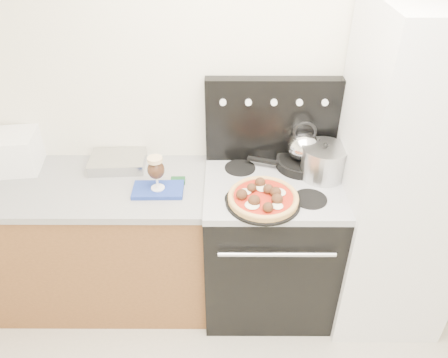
{
  "coord_description": "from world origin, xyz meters",
  "views": [
    {
      "loc": [
        -0.19,
        -0.81,
        2.31
      ],
      "look_at": [
        -0.19,
        1.05,
        1.03
      ],
      "focal_mm": 35.0,
      "sensor_mm": 36.0,
      "label": 1
    }
  ],
  "objects_px": {
    "oven_mitt": "(158,190)",
    "pizza": "(263,196)",
    "stove_body": "(268,247)",
    "beer_glass": "(156,173)",
    "tea_kettle": "(303,144)",
    "fridge": "(402,181)",
    "pizza_pan": "(263,201)",
    "base_cabinet": "(91,245)",
    "skillet": "(301,163)",
    "stock_pot": "(323,163)",
    "toaster_oven": "(7,152)"
  },
  "relations": [
    {
      "from": "pizza_pan",
      "to": "tea_kettle",
      "type": "xyz_separation_m",
      "value": [
        0.25,
        0.34,
        0.15
      ]
    },
    {
      "from": "base_cabinet",
      "to": "skillet",
      "type": "xyz_separation_m",
      "value": [
        1.28,
        0.14,
        0.52
      ]
    },
    {
      "from": "base_cabinet",
      "to": "stove_body",
      "type": "distance_m",
      "value": 1.11
    },
    {
      "from": "beer_glass",
      "to": "pizza_pan",
      "type": "relative_size",
      "value": 0.51
    },
    {
      "from": "stove_body",
      "to": "pizza",
      "type": "relative_size",
      "value": 2.41
    },
    {
      "from": "stock_pot",
      "to": "toaster_oven",
      "type": "bearing_deg",
      "value": 176.53
    },
    {
      "from": "skillet",
      "to": "stock_pot",
      "type": "xyz_separation_m",
      "value": [
        0.1,
        -0.1,
        0.06
      ]
    },
    {
      "from": "beer_glass",
      "to": "base_cabinet",
      "type": "bearing_deg",
      "value": 170.12
    },
    {
      "from": "pizza_pan",
      "to": "oven_mitt",
      "type": "bearing_deg",
      "value": 168.15
    },
    {
      "from": "oven_mitt",
      "to": "skillet",
      "type": "bearing_deg",
      "value": 15.56
    },
    {
      "from": "beer_glass",
      "to": "stock_pot",
      "type": "bearing_deg",
      "value": 8.02
    },
    {
      "from": "fridge",
      "to": "stock_pot",
      "type": "xyz_separation_m",
      "value": [
        -0.42,
        0.1,
        0.06
      ]
    },
    {
      "from": "toaster_oven",
      "to": "skillet",
      "type": "height_order",
      "value": "toaster_oven"
    },
    {
      "from": "fridge",
      "to": "beer_glass",
      "type": "bearing_deg",
      "value": -178.61
    },
    {
      "from": "beer_glass",
      "to": "oven_mitt",
      "type": "bearing_deg",
      "value": 0.0
    },
    {
      "from": "beer_glass",
      "to": "pizza",
      "type": "xyz_separation_m",
      "value": [
        0.56,
        -0.12,
        -0.06
      ]
    },
    {
      "from": "oven_mitt",
      "to": "pizza",
      "type": "height_order",
      "value": "pizza"
    },
    {
      "from": "pizza",
      "to": "tea_kettle",
      "type": "relative_size",
      "value": 1.82
    },
    {
      "from": "oven_mitt",
      "to": "skillet",
      "type": "relative_size",
      "value": 0.94
    },
    {
      "from": "oven_mitt",
      "to": "base_cabinet",
      "type": "bearing_deg",
      "value": 170.12
    },
    {
      "from": "oven_mitt",
      "to": "skillet",
      "type": "distance_m",
      "value": 0.84
    },
    {
      "from": "toaster_oven",
      "to": "skillet",
      "type": "bearing_deg",
      "value": -8.0
    },
    {
      "from": "toaster_oven",
      "to": "stock_pot",
      "type": "relative_size",
      "value": 1.42
    },
    {
      "from": "base_cabinet",
      "to": "stock_pot",
      "type": "height_order",
      "value": "stock_pot"
    },
    {
      "from": "tea_kettle",
      "to": "oven_mitt",
      "type": "bearing_deg",
      "value": -166.78
    },
    {
      "from": "stove_body",
      "to": "tea_kettle",
      "type": "bearing_deg",
      "value": 43.64
    },
    {
      "from": "base_cabinet",
      "to": "tea_kettle",
      "type": "distance_m",
      "value": 1.44
    },
    {
      "from": "fridge",
      "to": "beer_glass",
      "type": "distance_m",
      "value": 1.34
    },
    {
      "from": "pizza_pan",
      "to": "stock_pot",
      "type": "height_order",
      "value": "stock_pot"
    },
    {
      "from": "beer_glass",
      "to": "pizza_pan",
      "type": "distance_m",
      "value": 0.58
    },
    {
      "from": "base_cabinet",
      "to": "pizza_pan",
      "type": "xyz_separation_m",
      "value": [
        1.04,
        -0.2,
        0.5
      ]
    },
    {
      "from": "pizza_pan",
      "to": "pizza",
      "type": "xyz_separation_m",
      "value": [
        0.0,
        0.0,
        0.03
      ]
    },
    {
      "from": "skillet",
      "to": "tea_kettle",
      "type": "xyz_separation_m",
      "value": [
        0.0,
        0.0,
        0.13
      ]
    },
    {
      "from": "stove_body",
      "to": "pizza_pan",
      "type": "relative_size",
      "value": 2.24
    },
    {
      "from": "toaster_oven",
      "to": "beer_glass",
      "type": "relative_size",
      "value": 1.74
    },
    {
      "from": "oven_mitt",
      "to": "pizza_pan",
      "type": "bearing_deg",
      "value": -11.85
    },
    {
      "from": "fridge",
      "to": "toaster_oven",
      "type": "distance_m",
      "value": 2.24
    },
    {
      "from": "beer_glass",
      "to": "pizza_pan",
      "type": "xyz_separation_m",
      "value": [
        0.56,
        -0.12,
        -0.1
      ]
    },
    {
      "from": "stove_body",
      "to": "fridge",
      "type": "height_order",
      "value": "fridge"
    },
    {
      "from": "stove_body",
      "to": "skillet",
      "type": "xyz_separation_m",
      "value": [
        0.18,
        0.17,
        0.51
      ]
    },
    {
      "from": "fridge",
      "to": "pizza_pan",
      "type": "height_order",
      "value": "fridge"
    },
    {
      "from": "beer_glass",
      "to": "tea_kettle",
      "type": "distance_m",
      "value": 0.84
    },
    {
      "from": "tea_kettle",
      "to": "fridge",
      "type": "bearing_deg",
      "value": -22.57
    },
    {
      "from": "base_cabinet",
      "to": "skillet",
      "type": "bearing_deg",
      "value": 6.37
    },
    {
      "from": "fridge",
      "to": "pizza",
      "type": "relative_size",
      "value": 5.2
    },
    {
      "from": "pizza",
      "to": "toaster_oven",
      "type": "bearing_deg",
      "value": 166.3
    },
    {
      "from": "stove_body",
      "to": "pizza",
      "type": "height_order",
      "value": "pizza"
    },
    {
      "from": "pizza",
      "to": "base_cabinet",
      "type": "bearing_deg",
      "value": 169.04
    },
    {
      "from": "pizza_pan",
      "to": "tea_kettle",
      "type": "distance_m",
      "value": 0.45
    },
    {
      "from": "skillet",
      "to": "tea_kettle",
      "type": "bearing_deg",
      "value": 0.0
    }
  ]
}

